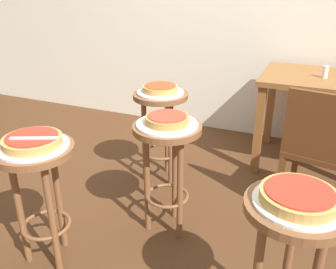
# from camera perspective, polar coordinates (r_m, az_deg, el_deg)

# --- Properties ---
(ground_plane) EXTENTS (6.00, 6.00, 0.00)m
(ground_plane) POSITION_cam_1_polar(r_m,az_deg,el_deg) (2.40, -1.23, -13.10)
(ground_plane) COLOR #4C2D19
(stool_foreground) EXTENTS (0.38, 0.38, 0.68)m
(stool_foreground) POSITION_cam_1_polar(r_m,az_deg,el_deg) (1.94, -19.52, -6.59)
(stool_foreground) COLOR brown
(stool_foreground) RESTS_ON ground_plane
(serving_plate_foreground) EXTENTS (0.34, 0.34, 0.01)m
(serving_plate_foreground) POSITION_cam_1_polar(r_m,az_deg,el_deg) (1.86, -20.29, -1.70)
(serving_plate_foreground) COLOR silver
(serving_plate_foreground) RESTS_ON stool_foreground
(pizza_foreground) EXTENTS (0.28, 0.28, 0.05)m
(pizza_foreground) POSITION_cam_1_polar(r_m,az_deg,el_deg) (1.85, -20.41, -0.90)
(pizza_foreground) COLOR tan
(pizza_foreground) RESTS_ON serving_plate_foreground
(stool_middle) EXTENTS (0.38, 0.38, 0.68)m
(stool_middle) POSITION_cam_1_polar(r_m,az_deg,el_deg) (1.52, 18.62, -15.79)
(stool_middle) COLOR brown
(stool_middle) RESTS_ON ground_plane
(serving_plate_middle) EXTENTS (0.32, 0.32, 0.01)m
(serving_plate_middle) POSITION_cam_1_polar(r_m,az_deg,el_deg) (1.42, 19.60, -10.02)
(serving_plate_middle) COLOR white
(serving_plate_middle) RESTS_ON stool_middle
(pizza_middle) EXTENTS (0.28, 0.28, 0.05)m
(pizza_middle) POSITION_cam_1_polar(r_m,az_deg,el_deg) (1.40, 19.76, -9.05)
(pizza_middle) COLOR tan
(pizza_middle) RESTS_ON serving_plate_middle
(stool_leftside) EXTENTS (0.38, 0.38, 0.68)m
(stool_leftside) POSITION_cam_1_polar(r_m,az_deg,el_deg) (2.07, -0.12, -3.08)
(stool_leftside) COLOR brown
(stool_leftside) RESTS_ON ground_plane
(serving_plate_leftside) EXTENTS (0.34, 0.34, 0.01)m
(serving_plate_leftside) POSITION_cam_1_polar(r_m,az_deg,el_deg) (2.00, -0.13, 1.62)
(serving_plate_leftside) COLOR silver
(serving_plate_leftside) RESTS_ON stool_leftside
(pizza_leftside) EXTENTS (0.24, 0.24, 0.05)m
(pizza_leftside) POSITION_cam_1_polar(r_m,az_deg,el_deg) (1.99, -0.13, 2.37)
(pizza_leftside) COLOR #B78442
(pizza_leftside) RESTS_ON serving_plate_leftside
(stool_rear) EXTENTS (0.38, 0.38, 0.68)m
(stool_rear) POSITION_cam_1_polar(r_m,az_deg,el_deg) (2.61, -1.16, 2.75)
(stool_rear) COLOR brown
(stool_rear) RESTS_ON ground_plane
(serving_plate_rear) EXTENTS (0.33, 0.33, 0.01)m
(serving_plate_rear) POSITION_cam_1_polar(r_m,az_deg,el_deg) (2.55, -1.19, 6.60)
(serving_plate_rear) COLOR silver
(serving_plate_rear) RESTS_ON stool_rear
(pizza_rear) EXTENTS (0.24, 0.24, 0.05)m
(pizza_rear) POSITION_cam_1_polar(r_m,az_deg,el_deg) (2.54, -1.20, 7.22)
(pizza_rear) COLOR tan
(pizza_rear) RESTS_ON serving_plate_rear
(dining_table) EXTENTS (0.96, 0.69, 0.74)m
(dining_table) POSITION_cam_1_polar(r_m,az_deg,el_deg) (3.02, 23.50, 6.04)
(dining_table) COLOR brown
(dining_table) RESTS_ON ground_plane
(condiment_shaker) EXTENTS (0.04, 0.04, 0.09)m
(condiment_shaker) POSITION_cam_1_polar(r_m,az_deg,el_deg) (2.93, 23.36, 8.97)
(condiment_shaker) COLOR white
(condiment_shaker) RESTS_ON dining_table
(wooden_chair) EXTENTS (0.47, 0.47, 0.85)m
(wooden_chair) POSITION_cam_1_polar(r_m,az_deg,el_deg) (2.41, 22.59, -2.09)
(wooden_chair) COLOR #5B3319
(wooden_chair) RESTS_ON ground_plane
(pizza_server_knife) EXTENTS (0.21, 0.11, 0.01)m
(pizza_server_knife) POSITION_cam_1_polar(r_m,az_deg,el_deg) (1.81, -20.25, -0.54)
(pizza_server_knife) COLOR silver
(pizza_server_knife) RESTS_ON pizza_foreground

